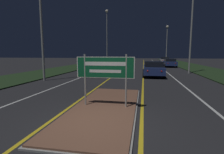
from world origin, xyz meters
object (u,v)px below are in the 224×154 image
streetlight_right_near (193,8)px  car_receding_2 (164,60)px  highway_sign (105,70)px  car_approaching_1 (119,62)px  car_approaching_0 (100,68)px  streetlight_left_far (107,27)px  streetlight_right_far (167,37)px  car_receding_1 (170,63)px  car_receding_0 (153,69)px

streetlight_right_near → car_receding_2: size_ratio=2.35×
highway_sign → car_receding_2: bearing=80.0°
car_approaching_1 → car_approaching_0: bearing=-90.8°
streetlight_left_far → car_approaching_0: (3.62, -20.58, -7.06)m
streetlight_right_near → car_receding_2: 21.34m
highway_sign → car_receding_2: 34.81m
streetlight_right_near → streetlight_right_far: (0.20, 22.36, -1.07)m
highway_sign → car_approaching_1: bearing=96.5°
streetlight_right_far → car_receding_1: bearing=-94.2°
car_receding_1 → car_approaching_1: bearing=-179.2°
highway_sign → car_receding_0: 10.89m
car_approaching_0 → car_receding_0: bearing=2.4°
streetlight_right_far → car_receding_2: 5.58m
streetlight_left_far → car_receding_1: streetlight_left_far is taller
streetlight_left_far → car_receding_1: (12.17, -7.42, -7.04)m
streetlight_left_far → car_approaching_1: (3.80, -7.54, -7.03)m
streetlight_left_far → streetlight_right_far: streetlight_left_far is taller
streetlight_right_far → car_receding_2: size_ratio=1.93×
car_receding_2 → car_approaching_0: 25.50m
car_receding_0 → car_approaching_1: car_receding_0 is taller
highway_sign → car_receding_2: highway_sign is taller
car_receding_2 → highway_sign: bearing=-100.0°
highway_sign → car_receding_0: size_ratio=0.51×
streetlight_left_far → car_approaching_1: size_ratio=2.59×
car_receding_1 → car_approaching_0: size_ratio=1.13×
car_receding_0 → car_receding_1: car_receding_0 is taller
streetlight_right_near → car_receding_0: bearing=-140.9°
car_approaching_0 → car_approaching_1: car_approaching_1 is taller
car_receding_0 → car_approaching_1: bearing=111.6°
streetlight_left_far → car_receding_2: 14.71m
streetlight_right_near → car_approaching_1: 14.61m
streetlight_left_far → car_receding_1: size_ratio=2.38×
highway_sign → streetlight_left_far: bearing=101.8°
streetlight_left_far → streetlight_right_far: size_ratio=1.33×
streetlight_right_near → car_receding_1: streetlight_right_near is taller
car_receding_1 → car_approaching_0: 15.70m
car_receding_1 → car_approaching_1: 8.37m
streetlight_left_far → car_receding_0: streetlight_left_far is taller
streetlight_right_near → streetlight_right_far: size_ratio=1.22×
streetlight_right_far → streetlight_right_near: bearing=-90.5°
highway_sign → car_receding_2: size_ratio=0.52×
highway_sign → streetlight_left_far: size_ratio=0.20×
car_receding_0 → car_receding_1: 13.36m
highway_sign → car_approaching_0: 10.79m
streetlight_right_far → car_approaching_0: 28.05m
streetlight_right_far → car_receding_1: 13.77m
streetlight_left_far → car_receding_0: 23.29m
streetlight_left_far → car_receding_2: streetlight_left_far is taller
streetlight_left_far → highway_sign: bearing=-78.2°
highway_sign → car_approaching_1: size_ratio=0.52×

